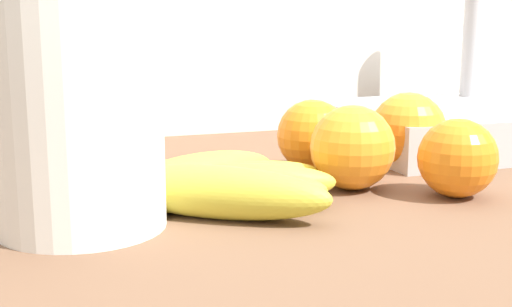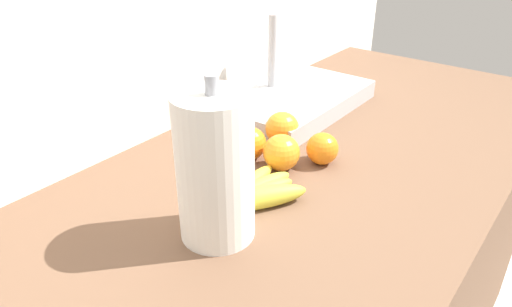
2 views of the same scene
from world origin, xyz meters
TOP-DOWN VIEW (x-y plane):
  - wall_back at (0.00, 0.40)m, footprint 2.22×0.06m
  - banana_bunch at (-0.17, 0.02)m, footprint 0.20×0.19m
  - orange_far_right at (0.07, 0.11)m, footprint 0.08×0.08m
  - orange_right at (-0.03, 0.04)m, footprint 0.08×0.08m
  - orange_back_left at (-0.03, 0.12)m, footprint 0.07×0.07m
  - orange_front at (0.05, -0.01)m, footprint 0.07×0.07m
  - paper_towel_roll at (-0.27, 0.00)m, footprint 0.13×0.13m
  - sink_basin at (0.26, 0.19)m, footprint 0.43×0.25m

SIDE VIEW (x-z plane):
  - wall_back at x=0.00m, z-range 0.00..1.30m
  - banana_bunch at x=-0.17m, z-range 0.85..0.89m
  - sink_basin at x=0.26m, z-range 0.76..1.00m
  - orange_front at x=0.05m, z-range 0.85..0.92m
  - orange_back_left at x=-0.03m, z-range 0.85..0.93m
  - orange_right at x=-0.03m, z-range 0.85..0.93m
  - orange_far_right at x=0.07m, z-range 0.85..0.93m
  - paper_towel_roll at x=-0.27m, z-range 0.84..1.12m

